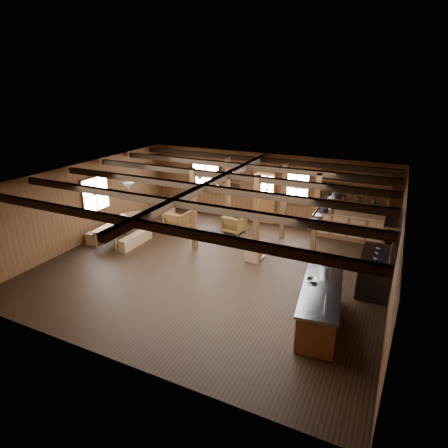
{
  "coord_description": "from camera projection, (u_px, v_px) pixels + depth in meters",
  "views": [
    {
      "loc": [
        4.76,
        -9.11,
        5.37
      ],
      "look_at": [
        -0.05,
        0.91,
        1.13
      ],
      "focal_mm": 30.0,
      "sensor_mm": 36.0,
      "label": 1
    }
  ],
  "objects": [
    {
      "name": "back_door",
      "position": [
        263.0,
        201.0,
        14.94
      ],
      "size": [
        1.02,
        0.08,
        2.15
      ],
      "color": "brown",
      "rests_on": "floor"
    },
    {
      "name": "notice_boards",
      "position": [
        229.0,
        179.0,
        15.28
      ],
      "size": [
        1.08,
        0.03,
        0.9
      ],
      "color": "silver",
      "rests_on": "wall_back"
    },
    {
      "name": "window_back_left",
      "position": [
        206.0,
        177.0,
        15.75
      ],
      "size": [
        1.32,
        0.06,
        1.32
      ],
      "color": "white",
      "rests_on": "wall_back"
    },
    {
      "name": "window_left",
      "position": [
        95.0,
        194.0,
        13.36
      ],
      "size": [
        0.14,
        1.24,
        1.32
      ],
      "color": "white",
      "rests_on": "wall_back"
    },
    {
      "name": "timber_posts",
      "position": [
        254.0,
        208.0,
        12.55
      ],
      "size": [
        3.95,
        2.35,
        2.8
      ],
      "color": "#492E15",
      "rests_on": "floor"
    },
    {
      "name": "pendant_lamps",
      "position": [
        166.0,
        181.0,
        12.46
      ],
      "size": [
        1.86,
        2.36,
        0.66
      ],
      "color": "#2C2C2E",
      "rests_on": "ceiling"
    },
    {
      "name": "step_stool",
      "position": [
        253.0,
        254.0,
        11.89
      ],
      "size": [
        0.52,
        0.38,
        0.45
      ],
      "primitive_type": "cube",
      "rotation": [
        0.0,
        0.0,
        -0.04
      ],
      "color": "olive",
      "rests_on": "floor"
    },
    {
      "name": "window_back_right",
      "position": [
        296.0,
        188.0,
        14.17
      ],
      "size": [
        1.02,
        0.06,
        1.32
      ],
      "color": "white",
      "rests_on": "wall_back"
    },
    {
      "name": "dining_table",
      "position": [
        120.0,
        233.0,
        13.31
      ],
      "size": [
        1.13,
        1.84,
        0.62
      ],
      "primitive_type": "imported",
      "rotation": [
        0.0,
        0.0,
        1.66
      ],
      "color": "olive",
      "rests_on": "floor"
    },
    {
      "name": "room",
      "position": [
        212.0,
        226.0,
        11.01
      ],
      "size": [
        10.04,
        9.04,
        2.84
      ],
      "color": "black",
      "rests_on": "ground"
    },
    {
      "name": "ceiling_joists",
      "position": [
        214.0,
        182.0,
        10.7
      ],
      "size": [
        9.8,
        8.82,
        0.18
      ],
      "color": "black",
      "rests_on": "ceiling"
    },
    {
      "name": "armchair_c",
      "position": [
        134.0,
        223.0,
        14.1
      ],
      "size": [
        1.1,
        1.11,
        0.73
      ],
      "primitive_type": "imported",
      "rotation": [
        0.0,
        0.0,
        2.5
      ],
      "color": "#956843",
      "rests_on": "floor"
    },
    {
      "name": "back_counter",
      "position": [
        350.0,
        223.0,
        13.46
      ],
      "size": [
        2.55,
        0.6,
        2.45
      ],
      "color": "brown",
      "rests_on": "floor"
    },
    {
      "name": "armchair_b",
      "position": [
        234.0,
        224.0,
        14.14
      ],
      "size": [
        0.81,
        0.83,
        0.68
      ],
      "primitive_type": "imported",
      "rotation": [
        0.0,
        0.0,
        3.02
      ],
      "color": "brown",
      "rests_on": "floor"
    },
    {
      "name": "counter_pot",
      "position": [
        327.0,
        269.0,
        9.24
      ],
      "size": [
        0.32,
        0.32,
        0.19
      ],
      "primitive_type": "cylinder",
      "color": "#B0B2B7",
      "rests_on": "kitchen_island"
    },
    {
      "name": "armchair_a",
      "position": [
        178.0,
        220.0,
        14.37
      ],
      "size": [
        0.82,
        0.84,
        0.77
      ],
      "primitive_type": "imported",
      "rotation": [
        0.0,
        0.0,
        3.14
      ],
      "color": "brown",
      "rests_on": "floor"
    },
    {
      "name": "bench_wall",
      "position": [
        104.0,
        232.0,
        13.65
      ],
      "size": [
        0.29,
        1.56,
        0.43
      ],
      "primitive_type": "cube",
      "color": "olive",
      "rests_on": "floor"
    },
    {
      "name": "kitchen_island",
      "position": [
        320.0,
        307.0,
        8.66
      ],
      "size": [
        1.19,
        2.59,
        1.2
      ],
      "rotation": [
        0.0,
        0.0,
        0.13
      ],
      "color": "brown",
      "rests_on": "floor"
    },
    {
      "name": "commercial_range",
      "position": [
        379.0,
        267.0,
        10.11
      ],
      "size": [
        0.89,
        1.75,
        2.15
      ],
      "color": "#2C2C2E",
      "rests_on": "floor"
    },
    {
      "name": "pot_rack",
      "position": [
        325.0,
        208.0,
        9.76
      ],
      "size": [
        0.42,
        3.0,
        0.45
      ],
      "color": "#2C2C2E",
      "rests_on": "ceiling"
    },
    {
      "name": "bowl",
      "position": [
        312.0,
        280.0,
        8.84
      ],
      "size": [
        0.29,
        0.29,
        0.06
      ],
      "primitive_type": "imported",
      "rotation": [
        0.0,
        0.0,
        0.13
      ],
      "color": "silver",
      "rests_on": "kitchen_island"
    },
    {
      "name": "bench_aisle",
      "position": [
        136.0,
        239.0,
        13.07
      ],
      "size": [
        0.28,
        1.51,
        0.42
      ],
      "primitive_type": "cube",
      "color": "olive",
      "rests_on": "floor"
    }
  ]
}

